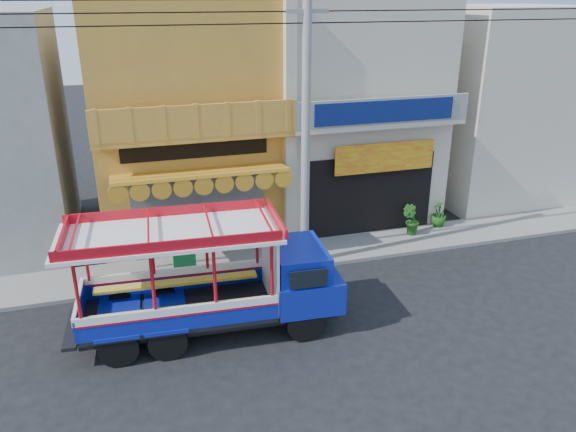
# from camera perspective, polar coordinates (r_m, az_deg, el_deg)

# --- Properties ---
(ground) EXTENTS (90.00, 90.00, 0.00)m
(ground) POSITION_cam_1_polar(r_m,az_deg,el_deg) (15.58, 9.10, -9.73)
(ground) COLOR black
(ground) RESTS_ON ground
(sidewalk) EXTENTS (30.00, 2.00, 0.12)m
(sidewalk) POSITION_cam_1_polar(r_m,az_deg,el_deg) (18.78, 3.89, -3.53)
(sidewalk) COLOR slate
(sidewalk) RESTS_ON ground
(shophouse_left) EXTENTS (6.00, 7.50, 8.24)m
(shophouse_left) POSITION_cam_1_polar(r_m,az_deg,el_deg) (20.30, -10.68, 10.15)
(shophouse_left) COLOR gold
(shophouse_left) RESTS_ON ground
(shophouse_right) EXTENTS (6.00, 6.75, 8.24)m
(shophouse_right) POSITION_cam_1_polar(r_m,az_deg,el_deg) (21.77, 5.47, 11.19)
(shophouse_right) COLOR beige
(shophouse_right) RESTS_ON ground
(party_pilaster) EXTENTS (0.35, 0.30, 8.00)m
(party_pilaster) POSITION_cam_1_polar(r_m,az_deg,el_deg) (17.93, 0.22, 8.65)
(party_pilaster) COLOR beige
(party_pilaster) RESTS_ON ground
(filler_building_right) EXTENTS (6.00, 6.00, 7.60)m
(filler_building_right) POSITION_cam_1_polar(r_m,az_deg,el_deg) (25.31, 20.54, 10.71)
(filler_building_right) COLOR beige
(filler_building_right) RESTS_ON ground
(utility_pole) EXTENTS (28.00, 0.26, 9.00)m
(utility_pole) POSITION_cam_1_polar(r_m,az_deg,el_deg) (16.32, 2.36, 11.03)
(utility_pole) COLOR gray
(utility_pole) RESTS_ON ground
(songthaew_truck) EXTENTS (6.77, 2.57, 3.11)m
(songthaew_truck) POSITION_cam_1_polar(r_m,az_deg,el_deg) (14.05, -6.19, -6.26)
(songthaew_truck) COLOR black
(songthaew_truck) RESTS_ON ground
(green_sign) EXTENTS (0.68, 0.39, 1.04)m
(green_sign) POSITION_cam_1_polar(r_m,az_deg,el_deg) (17.34, -10.47, -4.29)
(green_sign) COLOR black
(green_sign) RESTS_ON sidewalk
(potted_plant_b) EXTENTS (0.74, 0.74, 1.06)m
(potted_plant_b) POSITION_cam_1_polar(r_m,az_deg,el_deg) (20.13, 12.38, -0.39)
(potted_plant_b) COLOR #1C4D16
(potted_plant_b) RESTS_ON sidewalk
(potted_plant_c) EXTENTS (0.77, 0.77, 0.98)m
(potted_plant_c) POSITION_cam_1_polar(r_m,az_deg,el_deg) (21.09, 15.10, 0.27)
(potted_plant_c) COLOR #1C4D16
(potted_plant_c) RESTS_ON sidewalk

